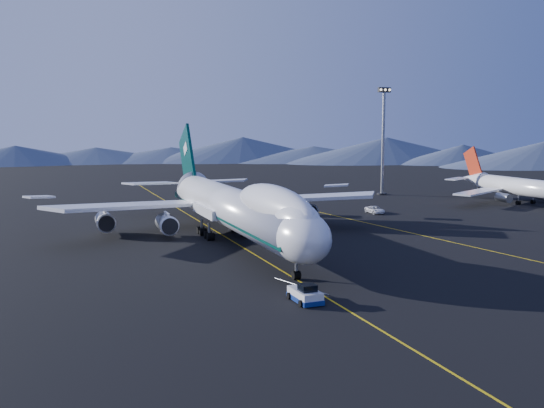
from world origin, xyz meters
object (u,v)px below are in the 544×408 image
object	(u,v)px
boeing_747	(233,206)
second_jet	(528,188)
service_van	(375,210)
pushback_tug	(305,296)
floodlight_mast	(383,141)

from	to	relation	value
boeing_747	second_jet	bearing A→B (deg)	13.76
service_van	boeing_747	bearing A→B (deg)	-151.78
boeing_747	pushback_tug	size ratio (longest dim) A/B	15.00
second_jet	service_van	xyz separation A→B (m)	(-41.78, 0.32, -3.30)
boeing_747	service_van	bearing A→B (deg)	27.47
pushback_tug	floodlight_mast	size ratio (longest dim) A/B	0.17
service_van	floodlight_mast	bearing A→B (deg)	57.35
second_jet	floodlight_mast	distance (m)	39.18
boeing_747	service_van	world-z (taller)	boeing_747
service_van	floodlight_mast	world-z (taller)	floodlight_mast
boeing_747	service_van	xyz separation A→B (m)	(38.39, 19.95, -5.06)
pushback_tug	service_van	world-z (taller)	pushback_tug
floodlight_mast	boeing_747	bearing A→B (deg)	-139.21
boeing_747	service_van	distance (m)	43.56
pushback_tug	second_jet	world-z (taller)	second_jet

